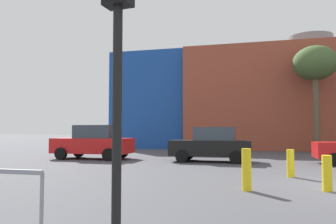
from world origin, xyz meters
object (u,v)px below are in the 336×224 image
bollard_yellow_0 (327,173)px  bollard_yellow_2 (291,163)px  parked_car_1 (212,144)px  bare_tree_1 (315,65)px  bollard_yellow_1 (247,170)px  traffic_light_near_left (117,19)px  parked_car_0 (94,142)px

bollard_yellow_0 → bollard_yellow_2: (-0.59, 2.47, 0.00)m
parked_car_1 → bare_tree_1: 11.22m
bollard_yellow_1 → traffic_light_near_left: bearing=-107.3°
parked_car_0 → bollard_yellow_2: 10.68m
traffic_light_near_left → bollard_yellow_2: traffic_light_near_left is taller
traffic_light_near_left → bare_tree_1: 21.31m
parked_car_1 → bare_tree_1: bare_tree_1 is taller
parked_car_1 → bollard_yellow_2: 5.70m
parked_car_1 → traffic_light_near_left: bearing=91.0°
traffic_light_near_left → bollard_yellow_0: size_ratio=4.42×
parked_car_1 → parked_car_0: bearing=-0.0°
bollard_yellow_1 → parked_car_1: bearing=103.0°
parked_car_0 → bollard_yellow_0: parked_car_0 is taller
parked_car_1 → bollard_yellow_2: parked_car_1 is taller
bare_tree_1 → bollard_yellow_1: (-4.54, -15.30, -5.50)m
parked_car_0 → bollard_yellow_2: bearing=153.6°
parked_car_0 → bollard_yellow_1: parked_car_0 is taller
parked_car_0 → bare_tree_1: 15.72m
parked_car_1 → traffic_light_near_left: 12.66m
bare_tree_1 → bollard_yellow_0: 16.13m
traffic_light_near_left → bollard_yellow_1: (1.53, 4.89, -2.42)m
parked_car_1 → bollard_yellow_1: 7.80m
bollard_yellow_2 → parked_car_1: bearing=123.6°
bare_tree_1 → parked_car_1: bearing=-129.2°
bare_tree_1 → bollard_yellow_2: bearing=-104.2°
bollard_yellow_0 → bollard_yellow_1: bearing=-168.9°
traffic_light_near_left → bare_tree_1: bare_tree_1 is taller
traffic_light_near_left → bollard_yellow_2: 8.65m
bare_tree_1 → bollard_yellow_0: size_ratio=8.12×
traffic_light_near_left → bollard_yellow_0: (3.51, 5.28, -2.50)m
parked_car_1 → bollard_yellow_2: size_ratio=4.33×
bollard_yellow_2 → traffic_light_near_left: bearing=-110.7°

